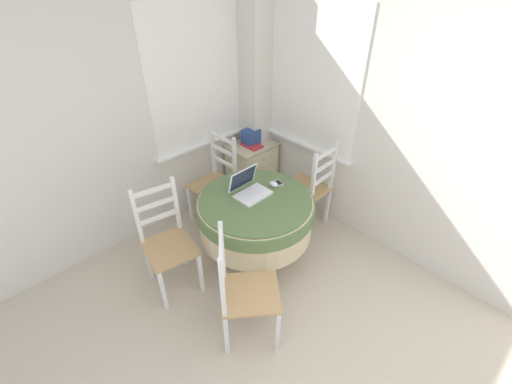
# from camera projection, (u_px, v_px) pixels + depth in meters

# --- Properties ---
(corner_room_shell) EXTENTS (4.21, 4.63, 2.55)m
(corner_room_shell) POSITION_uv_depth(u_px,v_px,m) (267.00, 129.00, 2.91)
(corner_room_shell) COLOR silver
(corner_room_shell) RESTS_ON ground_plane
(round_dining_table) EXTENTS (1.05, 1.05, 0.74)m
(round_dining_table) POSITION_uv_depth(u_px,v_px,m) (255.00, 214.00, 3.10)
(round_dining_table) COLOR #4C3D2D
(round_dining_table) RESTS_ON ground_plane
(laptop) EXTENTS (0.31, 0.28, 0.23)m
(laptop) POSITION_uv_depth(u_px,v_px,m) (249.00, 189.00, 3.05)
(laptop) COLOR white
(laptop) RESTS_ON round_dining_table
(computer_mouse) EXTENTS (0.06, 0.10, 0.05)m
(computer_mouse) POSITION_uv_depth(u_px,v_px,m) (274.00, 184.00, 3.15)
(computer_mouse) COLOR white
(computer_mouse) RESTS_ON round_dining_table
(cell_phone) EXTENTS (0.08, 0.11, 0.01)m
(cell_phone) POSITION_uv_depth(u_px,v_px,m) (279.00, 183.00, 3.20)
(cell_phone) COLOR #B2B7BC
(cell_phone) RESTS_ON round_dining_table
(dining_chair_near_back_window) EXTENTS (0.45, 0.41, 1.01)m
(dining_chair_near_back_window) POSITION_uv_depth(u_px,v_px,m) (215.00, 182.00, 3.70)
(dining_chair_near_back_window) COLOR tan
(dining_chair_near_back_window) RESTS_ON ground_plane
(dining_chair_near_right_window) EXTENTS (0.42, 0.45, 1.01)m
(dining_chair_near_right_window) POSITION_uv_depth(u_px,v_px,m) (310.00, 189.00, 3.60)
(dining_chair_near_right_window) COLOR tan
(dining_chair_near_right_window) RESTS_ON ground_plane
(dining_chair_camera_near) EXTENTS (0.58, 0.58, 1.01)m
(dining_chair_camera_near) POSITION_uv_depth(u_px,v_px,m) (244.00, 292.00, 2.50)
(dining_chair_camera_near) COLOR tan
(dining_chair_camera_near) RESTS_ON ground_plane
(dining_chair_left_flank) EXTENTS (0.47, 0.50, 1.01)m
(dining_chair_left_flank) POSITION_uv_depth(u_px,v_px,m) (168.00, 243.00, 2.93)
(dining_chair_left_flank) COLOR tan
(dining_chair_left_flank) RESTS_ON ground_plane
(corner_cabinet) EXTENTS (0.54, 0.44, 0.65)m
(corner_cabinet) POSITION_uv_depth(u_px,v_px,m) (252.00, 168.00, 4.23)
(corner_cabinet) COLOR beige
(corner_cabinet) RESTS_ON ground_plane
(storage_box) EXTENTS (0.19, 0.15, 0.18)m
(storage_box) POSITION_uv_depth(u_px,v_px,m) (251.00, 137.00, 4.01)
(storage_box) COLOR #2D4C93
(storage_box) RESTS_ON corner_cabinet
(book_on_cabinet) EXTENTS (0.16, 0.25, 0.02)m
(book_on_cabinet) POSITION_uv_depth(u_px,v_px,m) (252.00, 145.00, 4.00)
(book_on_cabinet) COLOR #BC3338
(book_on_cabinet) RESTS_ON corner_cabinet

